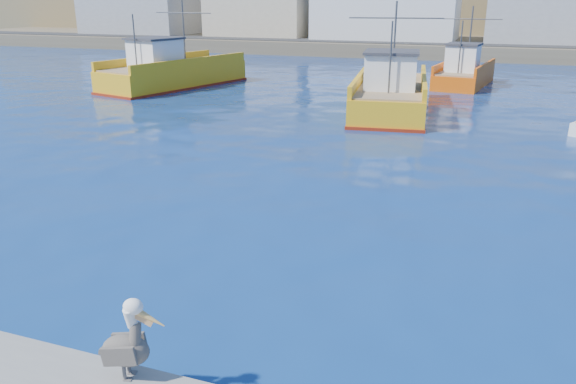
# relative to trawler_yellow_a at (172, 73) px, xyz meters

# --- Properties ---
(ground) EXTENTS (260.00, 260.00, 0.00)m
(ground) POSITION_rel_trawler_yellow_a_xyz_m (19.98, -29.37, -1.13)
(ground) COLOR #071755
(ground) RESTS_ON ground
(trawler_yellow_a) EXTENTS (7.42, 13.63, 6.73)m
(trawler_yellow_a) POSITION_rel_trawler_yellow_a_xyz_m (0.00, 0.00, 0.00)
(trawler_yellow_a) COLOR gold
(trawler_yellow_a) RESTS_ON ground
(trawler_yellow_b) EXTENTS (5.97, 12.74, 6.64)m
(trawler_yellow_b) POSITION_rel_trawler_yellow_a_xyz_m (18.22, -4.38, -0.04)
(trawler_yellow_b) COLOR gold
(trawler_yellow_b) RESTS_ON ground
(boat_orange) EXTENTS (4.69, 9.27, 6.16)m
(boat_orange) POSITION_rel_trawler_yellow_a_xyz_m (21.82, 8.65, -0.07)
(boat_orange) COLOR #E1530A
(boat_orange) RESTS_ON ground
(pelican) EXTENTS (1.24, 0.65, 1.54)m
(pelican) POSITION_rel_trawler_yellow_a_xyz_m (18.83, -32.68, 0.02)
(pelican) COLOR #595451
(pelican) RESTS_ON dock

